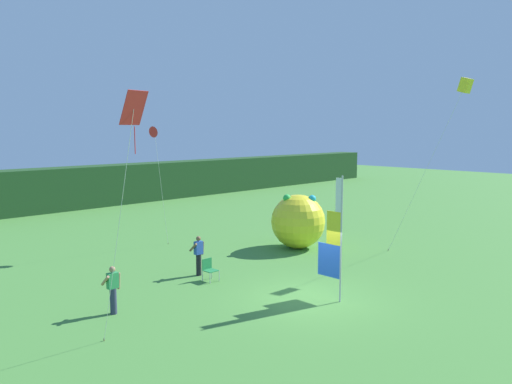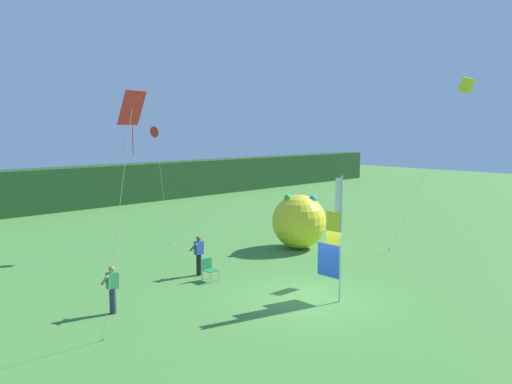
# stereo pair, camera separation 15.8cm
# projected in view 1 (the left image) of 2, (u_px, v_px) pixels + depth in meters

# --- Properties ---
(ground_plane) EXTENTS (120.00, 120.00, 0.00)m
(ground_plane) POSITION_uv_depth(u_px,v_px,m) (310.00, 299.00, 18.09)
(ground_plane) COLOR #478438
(distant_treeline) EXTENTS (80.00, 2.40, 3.21)m
(distant_treeline) POSITION_uv_depth(u_px,v_px,m) (29.00, 192.00, 36.41)
(distant_treeline) COLOR #1E421E
(distant_treeline) RESTS_ON ground
(banner_flag) EXTENTS (0.06, 1.03, 4.50)m
(banner_flag) POSITION_uv_depth(u_px,v_px,m) (334.00, 241.00, 17.76)
(banner_flag) COLOR #B7B7BC
(banner_flag) RESTS_ON ground
(person_near_banner) EXTENTS (0.55, 0.48, 1.67)m
(person_near_banner) POSITION_uv_depth(u_px,v_px,m) (199.00, 254.00, 20.95)
(person_near_banner) COLOR black
(person_near_banner) RESTS_ON ground
(person_mid_field) EXTENTS (0.55, 0.48, 1.62)m
(person_mid_field) POSITION_uv_depth(u_px,v_px,m) (113.00, 289.00, 16.55)
(person_mid_field) COLOR #2D334C
(person_mid_field) RESTS_ON ground
(inflatable_balloon) EXTENTS (2.78, 2.78, 2.82)m
(inflatable_balloon) POSITION_uv_depth(u_px,v_px,m) (298.00, 221.00, 25.74)
(inflatable_balloon) COLOR yellow
(inflatable_balloon) RESTS_ON ground
(folding_chair) EXTENTS (0.51, 0.51, 0.89)m
(folding_chair) POSITION_uv_depth(u_px,v_px,m) (209.00, 268.00, 20.26)
(folding_chair) COLOR #BCBCC1
(folding_chair) RESTS_ON ground
(kite_yellow_box_0) EXTENTS (0.78, 3.58, 8.40)m
(kite_yellow_box_0) POSITION_uv_depth(u_px,v_px,m) (465.00, 86.00, 22.46)
(kite_yellow_box_0) COLOR brown
(kite_yellow_box_0) RESTS_ON ground
(kite_red_diamond_1) EXTENTS (0.72, 1.90, 7.05)m
(kite_red_diamond_1) POSITION_uv_depth(u_px,v_px,m) (133.00, 120.00, 12.77)
(kite_red_diamond_1) COLOR brown
(kite_red_diamond_1) RESTS_ON ground
(kite_red_delta_2) EXTENTS (1.23, 0.83, 6.26)m
(kite_red_delta_2) POSITION_uv_depth(u_px,v_px,m) (155.00, 133.00, 25.01)
(kite_red_delta_2) COLOR brown
(kite_red_delta_2) RESTS_ON ground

